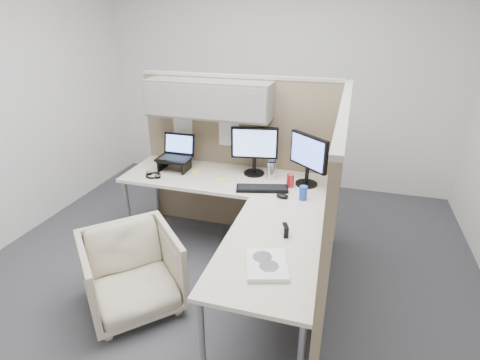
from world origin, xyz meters
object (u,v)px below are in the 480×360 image
(keyboard, at_px, (262,188))
(monitor_left, at_px, (254,147))
(desk, at_px, (239,204))
(office_chair, at_px, (132,269))

(keyboard, bearing_deg, monitor_left, 101.44)
(desk, distance_m, keyboard, 0.28)
(office_chair, bearing_deg, monitor_left, 17.01)
(office_chair, bearing_deg, keyboard, 2.98)
(office_chair, height_order, monitor_left, monitor_left)
(desk, relative_size, keyboard, 4.41)
(desk, relative_size, office_chair, 2.85)
(monitor_left, bearing_deg, desk, -98.80)
(office_chair, xyz_separation_m, monitor_left, (0.65, 1.22, 0.65))
(desk, bearing_deg, monitor_left, 91.27)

